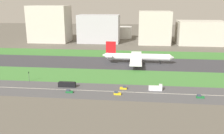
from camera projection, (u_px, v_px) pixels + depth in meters
name	position (u px, v px, depth m)	size (l,w,h in m)	color
ground_plane	(102.00, 63.00, 222.59)	(800.00, 800.00, 0.00)	#5B564C
runway	(102.00, 63.00, 222.57)	(280.00, 46.00, 0.10)	#38383D
grass_median_north	(107.00, 53.00, 261.92)	(280.00, 36.00, 0.10)	#3D7A33
grass_median_south	(94.00, 76.00, 183.23)	(280.00, 36.00, 0.10)	#427F38
highway	(85.00, 90.00, 152.52)	(280.00, 28.00, 0.10)	#4C4C4F
highway_centerline	(85.00, 90.00, 152.51)	(266.00, 0.50, 0.01)	silver
airliner	(136.00, 57.00, 217.67)	(65.00, 56.00, 19.70)	white
car_2	(117.00, 93.00, 145.32)	(4.40, 1.80, 2.00)	yellow
car_1	(124.00, 88.00, 154.57)	(4.40, 1.80, 2.00)	yellow
car_3	(200.00, 97.00, 140.28)	(4.40, 1.80, 2.00)	#19662D
truck_0	(156.00, 88.00, 152.26)	(8.40, 2.50, 4.00)	silver
car_0	(69.00, 91.00, 148.41)	(4.40, 1.80, 2.00)	#19662D
bus_1	(67.00, 84.00, 158.21)	(11.60, 2.50, 3.50)	black
traffic_light	(29.00, 76.00, 168.31)	(0.36, 0.50, 7.20)	#4C4C51
terminal_building	(50.00, 24.00, 334.86)	(53.09, 37.19, 49.47)	beige
hangar_building	(99.00, 29.00, 329.25)	(55.43, 30.61, 37.53)	#B2B2B7
office_tower	(154.00, 27.00, 320.81)	(41.45, 38.91, 42.60)	beige
cargo_warehouse	(200.00, 33.00, 316.17)	(59.90, 38.75, 30.37)	beige
fuel_tank_west	(124.00, 32.00, 371.79)	(24.41, 24.41, 17.35)	silver
fuel_tank_centre	(147.00, 34.00, 368.35)	(19.30, 19.30, 14.86)	silver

